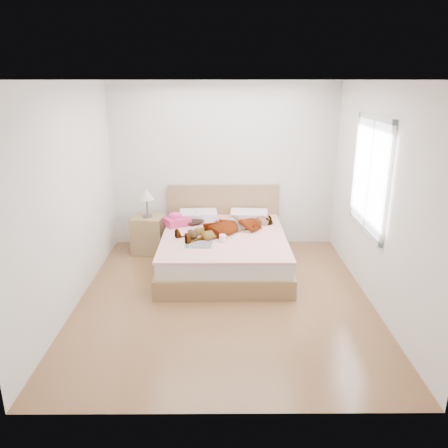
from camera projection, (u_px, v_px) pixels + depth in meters
name	position (u px, v px, depth m)	size (l,w,h in m)	color
ground	(224.00, 298.00, 5.47)	(4.00, 4.00, 0.00)	#4E3018
woman	(229.00, 224.00, 6.32)	(0.60, 1.60, 0.22)	silver
hair	(192.00, 219.00, 6.77)	(0.41, 0.50, 0.07)	black
phone	(196.00, 211.00, 6.67)	(0.05, 0.10, 0.01)	silver
room_shell	(370.00, 175.00, 5.30)	(4.00, 4.00, 4.00)	white
bed	(224.00, 248.00, 6.37)	(1.80, 2.08, 1.00)	olive
towel	(177.00, 220.00, 6.61)	(0.45, 0.42, 0.19)	#CF3876
magazine	(198.00, 245.00, 5.81)	(0.42, 0.29, 0.02)	white
coffee_mug	(223.00, 238.00, 5.92)	(0.13, 0.10, 0.10)	white
plush_toy	(192.00, 235.00, 6.02)	(0.18, 0.24, 0.12)	black
nightstand	(148.00, 231.00, 6.85)	(0.53, 0.48, 1.03)	brown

